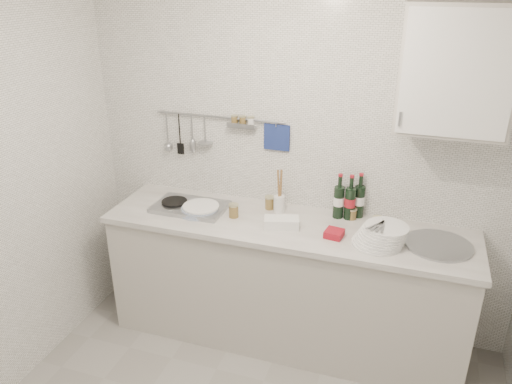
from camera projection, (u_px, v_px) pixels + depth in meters
back_wall at (299, 161)px, 3.41m from camera, size 3.00×0.02×2.50m
counter at (286, 285)px, 3.48m from camera, size 2.44×0.64×0.96m
wall_rail at (216, 130)px, 3.49m from camera, size 0.98×0.09×0.34m
wall_cabinet at (457, 70)px, 2.72m from camera, size 0.60×0.38×0.70m
plate_stack_hob at (199, 209)px, 3.42m from camera, size 0.28×0.27×0.05m
plate_stack_sink at (381, 235)px, 3.02m from camera, size 0.33×0.32×0.12m
wine_bottles at (350, 196)px, 3.31m from camera, size 0.20×0.13×0.31m
butter_dish at (282, 223)px, 3.22m from camera, size 0.25×0.17×0.07m
strawberry_punnet at (334, 234)px, 3.11m from camera, size 0.12×0.12×0.05m
utensil_crock at (279, 202)px, 3.42m from camera, size 0.08×0.08×0.32m
jar_a at (270, 203)px, 3.47m from camera, size 0.07×0.07×0.09m
jar_b at (352, 213)px, 3.33m from camera, size 0.07×0.07×0.08m
jar_c at (377, 223)px, 3.18m from camera, size 0.07×0.07×0.09m
jar_d at (234, 211)px, 3.35m from camera, size 0.07×0.07×0.09m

